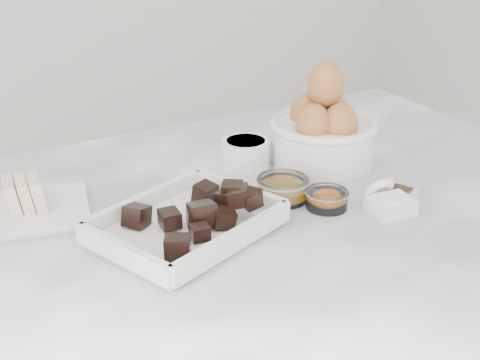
% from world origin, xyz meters
% --- Properties ---
extents(marble_slab, '(1.20, 0.80, 0.04)m').
position_xyz_m(marble_slab, '(0.00, 0.00, 0.92)').
color(marble_slab, white).
rests_on(marble_slab, cabinet).
extents(chocolate_dish, '(0.29, 0.26, 0.06)m').
position_xyz_m(chocolate_dish, '(-0.09, -0.01, 0.97)').
color(chocolate_dish, white).
rests_on(chocolate_dish, marble_slab).
extents(butter_plate, '(0.18, 0.18, 0.06)m').
position_xyz_m(butter_plate, '(-0.26, 0.14, 0.96)').
color(butter_plate, white).
rests_on(butter_plate, marble_slab).
extents(sugar_ramekin, '(0.08, 0.08, 0.05)m').
position_xyz_m(sugar_ramekin, '(0.10, 0.15, 0.97)').
color(sugar_ramekin, white).
rests_on(sugar_ramekin, marble_slab).
extents(egg_bowl, '(0.18, 0.18, 0.17)m').
position_xyz_m(egg_bowl, '(0.23, 0.11, 1.00)').
color(egg_bowl, white).
rests_on(egg_bowl, marble_slab).
extents(honey_bowl, '(0.08, 0.08, 0.04)m').
position_xyz_m(honey_bowl, '(0.08, 0.01, 0.96)').
color(honey_bowl, white).
rests_on(honey_bowl, marble_slab).
extents(zest_bowl, '(0.07, 0.07, 0.03)m').
position_xyz_m(zest_bowl, '(0.13, -0.04, 0.96)').
color(zest_bowl, white).
rests_on(zest_bowl, marble_slab).
extents(vanilla_spoon, '(0.06, 0.07, 0.04)m').
position_xyz_m(vanilla_spoon, '(0.23, -0.08, 0.95)').
color(vanilla_spoon, white).
rests_on(vanilla_spoon, marble_slab).
extents(salt_spoon, '(0.07, 0.08, 0.05)m').
position_xyz_m(salt_spoon, '(0.20, -0.09, 0.96)').
color(salt_spoon, white).
rests_on(salt_spoon, marble_slab).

